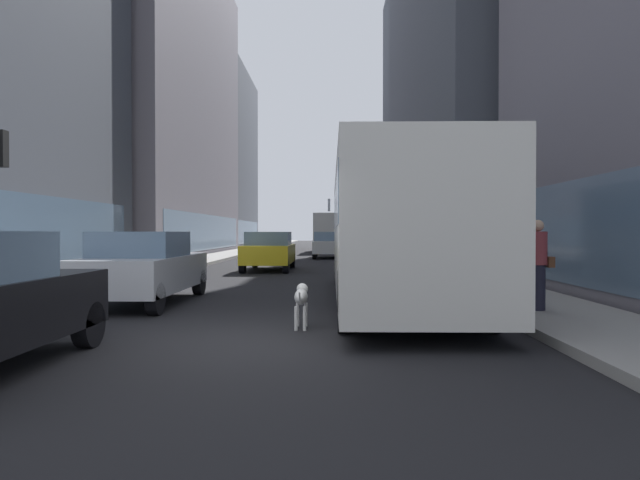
# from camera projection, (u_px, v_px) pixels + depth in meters

# --- Properties ---
(ground_plane) EXTENTS (120.00, 120.00, 0.00)m
(ground_plane) POSITION_uv_depth(u_px,v_px,m) (313.00, 253.00, 43.00)
(ground_plane) COLOR black
(sidewalk_left) EXTENTS (2.40, 110.00, 0.15)m
(sidewalk_left) POSITION_uv_depth(u_px,v_px,m) (241.00, 252.00, 43.11)
(sidewalk_left) COLOR gray
(sidewalk_left) RESTS_ON ground
(sidewalk_right) EXTENTS (2.40, 110.00, 0.15)m
(sidewalk_right) POSITION_uv_depth(u_px,v_px,m) (386.00, 252.00, 42.88)
(sidewalk_right) COLOR gray
(sidewalk_right) RESTS_ON ground
(building_left_mid) EXTENTS (9.71, 23.45, 21.87)m
(building_left_mid) POSITION_uv_depth(u_px,v_px,m) (140.00, 98.00, 38.16)
(building_left_mid) COLOR slate
(building_left_mid) RESTS_ON ground
(building_left_far) EXTENTS (8.44, 15.71, 19.02)m
(building_left_far) POSITION_uv_depth(u_px,v_px,m) (210.00, 160.00, 60.19)
(building_left_far) COLOR #4C515B
(building_left_far) RESTS_ON ground
(building_right_mid) EXTENTS (11.77, 23.53, 28.34)m
(building_right_mid) POSITION_uv_depth(u_px,v_px,m) (511.00, 16.00, 31.95)
(building_right_mid) COLOR #4C515B
(building_right_mid) RESTS_ON ground
(building_right_far) EXTENTS (9.55, 16.22, 26.28)m
(building_right_far) POSITION_uv_depth(u_px,v_px,m) (440.00, 112.00, 52.87)
(building_right_far) COLOR #4C515B
(building_right_far) RESTS_ON ground
(transit_bus) EXTENTS (2.78, 11.53, 3.05)m
(transit_bus) POSITION_uv_depth(u_px,v_px,m) (390.00, 225.00, 12.90)
(transit_bus) COLOR silver
(transit_bus) RESTS_ON ground
(car_yellow_taxi) EXTENTS (1.92, 4.38, 1.62)m
(car_yellow_taxi) POSITION_uv_depth(u_px,v_px,m) (269.00, 251.00, 23.11)
(car_yellow_taxi) COLOR yellow
(car_yellow_taxi) RESTS_ON ground
(car_silver_sedan) EXTENTS (1.86, 4.34, 1.62)m
(car_silver_sedan) POSITION_uv_depth(u_px,v_px,m) (143.00, 267.00, 12.33)
(car_silver_sedan) COLOR #B7BABF
(car_silver_sedan) RESTS_ON ground
(car_white_van) EXTENTS (1.81, 4.36, 1.62)m
(car_white_van) POSITION_uv_depth(u_px,v_px,m) (328.00, 245.00, 34.09)
(car_white_van) COLOR silver
(car_white_van) RESTS_ON ground
(box_truck) EXTENTS (2.30, 7.50, 3.05)m
(box_truck) POSITION_uv_depth(u_px,v_px,m) (329.00, 231.00, 44.33)
(box_truck) COLOR #A51919
(box_truck) RESTS_ON ground
(dalmatian_dog) EXTENTS (0.22, 0.96, 0.72)m
(dalmatian_dog) POSITION_uv_depth(u_px,v_px,m) (301.00, 297.00, 9.24)
(dalmatian_dog) COLOR white
(dalmatian_dog) RESTS_ON ground
(pedestrian_with_handbag) EXTENTS (0.45, 0.34, 1.69)m
(pedestrian_with_handbag) POSITION_uv_depth(u_px,v_px,m) (538.00, 264.00, 10.27)
(pedestrian_with_handbag) COLOR #1E1E2D
(pedestrian_with_handbag) RESTS_ON sidewalk_right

